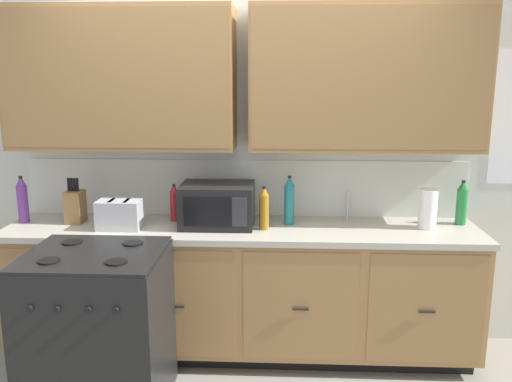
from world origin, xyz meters
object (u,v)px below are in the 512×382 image
bottle_amber (264,208)px  bottle_violet (23,200)px  microwave (217,205)px  bottle_red (174,203)px  toaster (120,214)px  paper_towel_roll (428,209)px  bottle_teal (289,201)px  stove_range (99,330)px  bottle_green (462,203)px  knife_block (75,206)px

bottle_amber → bottle_violet: bottle_violet is taller
microwave → bottle_violet: size_ratio=1.50×
bottle_violet → bottle_red: bearing=4.9°
bottle_amber → bottle_red: 0.65m
toaster → paper_towel_roll: 2.01m
toaster → bottle_teal: size_ratio=0.84×
microwave → bottle_violet: (-1.33, 0.01, 0.02)m
stove_range → paper_towel_roll: bearing=18.1°
microwave → paper_towel_roll: size_ratio=1.85×
bottle_green → bottle_amber: bearing=-172.0°
bottle_teal → bottle_violet: bearing=-178.8°
bottle_teal → bottle_red: 0.79m
bottle_violet → microwave: bearing=-0.6°
knife_block → paper_towel_roll: bearing=-0.6°
bottle_violet → toaster: bearing=-9.9°
bottle_teal → paper_towel_roll: bearing=-3.5°
paper_towel_roll → bottle_violet: 2.71m
paper_towel_roll → bottle_violet: bottle_violet is taller
bottle_teal → bottle_red: bearing=176.5°
toaster → paper_towel_roll: paper_towel_roll is taller
microwave → bottle_violet: bottle_violet is taller
toaster → bottle_violet: bearing=170.1°
bottle_green → bottle_violet: (-2.96, -0.09, 0.01)m
bottle_red → bottle_teal: bearing=-3.5°
toaster → knife_block: bearing=159.3°
bottle_amber → bottle_teal: 0.21m
paper_towel_roll → bottle_green: bearing=23.8°
bottle_red → stove_range: bearing=-112.1°
bottle_amber → bottle_red: size_ratio=1.11×
bottle_amber → bottle_red: bearing=163.9°
bottle_teal → toaster: bearing=-171.7°
microwave → toaster: size_ratio=1.71×
bottle_red → toaster: bearing=-146.7°
toaster → bottle_red: (0.32, 0.21, 0.03)m
knife_block → bottle_teal: bearing=1.2°
bottle_teal → bottle_green: bottle_teal is taller
toaster → bottle_red: 0.38m
microwave → knife_block: bearing=178.7°
microwave → bottle_violet: bearing=179.4°
bottle_amber → bottle_violet: bearing=176.8°
stove_range → bottle_amber: 1.24m
bottle_teal → bottle_violet: 1.81m
bottle_green → bottle_red: bottle_green is taller
stove_range → bottle_amber: bottle_amber is taller
bottle_red → knife_block: bearing=-173.1°
toaster → bottle_teal: 1.12m
microwave → knife_block: knife_block is taller
bottle_teal → bottle_red: bottle_teal is taller
bottle_green → bottle_red: (-1.94, -0.01, -0.02)m
paper_towel_roll → bottle_red: (-1.69, 0.10, -0.00)m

